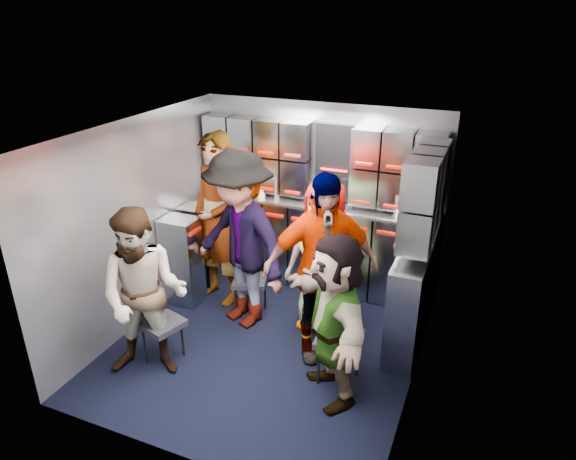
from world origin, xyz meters
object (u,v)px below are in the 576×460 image
at_px(attendant_arc_c, 324,257).
at_px(attendant_arc_e, 334,319).
at_px(attendant_arc_a, 144,296).
at_px(jump_seat_center, 328,282).
at_px(jump_seat_near_left, 162,325).
at_px(jump_seat_mid_right, 326,304).
at_px(attendant_arc_d, 321,269).
at_px(jump_seat_near_right, 339,341).
at_px(attendant_standing, 218,220).
at_px(attendant_arc_b, 240,241).
at_px(jump_seat_mid_left, 250,282).

distance_m(attendant_arc_c, attendant_arc_e, 1.01).
bearing_deg(attendant_arc_a, jump_seat_center, 30.85).
bearing_deg(jump_seat_near_left, jump_seat_mid_right, 32.76).
distance_m(jump_seat_near_left, attendant_arc_d, 1.55).
distance_m(jump_seat_mid_right, jump_seat_near_right, 0.56).
xyz_separation_m(attendant_standing, attendant_arc_c, (1.23, -0.09, -0.16)).
relative_size(jump_seat_center, attendant_arc_b, 0.25).
distance_m(jump_seat_near_right, attendant_arc_d, 0.65).
bearing_deg(attendant_arc_c, attendant_arc_e, -57.19).
relative_size(jump_seat_center, attendant_arc_e, 0.31).
distance_m(jump_seat_near_right, attendant_arc_a, 1.71).
bearing_deg(attendant_arc_e, attendant_standing, -159.90).
bearing_deg(attendant_arc_c, attendant_arc_d, -65.28).
xyz_separation_m(jump_seat_center, attendant_arc_b, (-0.80, -0.41, 0.51)).
bearing_deg(jump_seat_near_right, attendant_arc_c, 118.84).
height_order(attendant_arc_a, attendant_arc_e, attendant_arc_a).
bearing_deg(attendant_arc_a, jump_seat_mid_right, 17.81).
bearing_deg(attendant_arc_d, jump_seat_center, 69.30).
bearing_deg(jump_seat_mid_left, jump_seat_near_left, -109.91).
bearing_deg(jump_seat_near_left, attendant_arc_b, 66.36).
bearing_deg(jump_seat_near_left, attendant_standing, 92.56).
distance_m(jump_seat_near_left, attendant_arc_e, 1.63).
height_order(jump_seat_mid_left, attendant_arc_d, attendant_arc_d).
bearing_deg(attendant_standing, attendant_arc_d, -1.55).
height_order(jump_seat_mid_left, jump_seat_near_right, jump_seat_near_right).
height_order(jump_seat_near_left, jump_seat_mid_left, jump_seat_near_left).
relative_size(jump_seat_near_right, attendant_standing, 0.24).
bearing_deg(attendant_standing, jump_seat_center, 24.02).
bearing_deg(attendant_arc_b, attendant_arc_e, -7.89).
bearing_deg(jump_seat_near_right, jump_seat_mid_left, 150.14).
bearing_deg(attendant_arc_e, jump_seat_near_left, -122.06).
bearing_deg(attendant_arc_d, attendant_arc_a, -179.30).
relative_size(jump_seat_near_right, attendant_arc_e, 0.31).
xyz_separation_m(attendant_arc_b, attendant_arc_d, (0.92, -0.21, -0.02)).
bearing_deg(attendant_arc_c, attendant_arc_b, -154.91).
distance_m(jump_seat_near_right, attendant_arc_b, 1.41).
distance_m(jump_seat_mid_right, attendant_arc_c, 0.45).
distance_m(attendant_standing, attendant_arc_a, 1.37).
xyz_separation_m(jump_seat_mid_left, attendant_arc_d, (0.92, -0.39, 0.54)).
distance_m(jump_seat_center, attendant_arc_c, 0.42).
xyz_separation_m(attendant_standing, attendant_arc_d, (1.35, -0.53, -0.05)).
height_order(jump_seat_mid_left, jump_seat_center, jump_seat_center).
relative_size(jump_seat_mid_left, attendant_arc_a, 0.27).
bearing_deg(jump_seat_near_right, jump_seat_center, 113.91).
relative_size(jump_seat_mid_right, attendant_standing, 0.26).
distance_m(jump_seat_near_left, attendant_arc_a, 0.45).
relative_size(jump_seat_near_left, jump_seat_mid_left, 1.03).
xyz_separation_m(jump_seat_mid_left, attendant_standing, (-0.43, 0.14, 0.59)).
xyz_separation_m(jump_seat_near_left, attendant_arc_e, (1.58, 0.17, 0.37)).
xyz_separation_m(jump_seat_mid_left, jump_seat_center, (0.80, 0.23, 0.05)).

